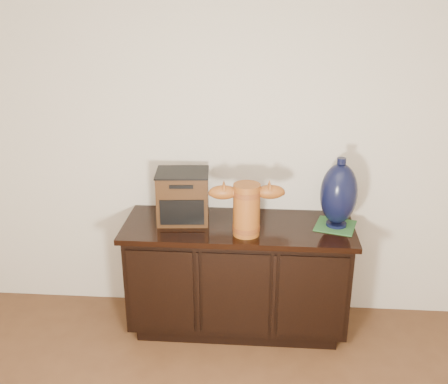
# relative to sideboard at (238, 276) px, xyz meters

# --- Properties ---
(sideboard) EXTENTS (1.46, 0.56, 0.75)m
(sideboard) POSITION_rel_sideboard_xyz_m (0.00, 0.00, 0.00)
(sideboard) COLOR black
(sideboard) RESTS_ON ground
(terracotta_vessel) EXTENTS (0.46, 0.18, 0.32)m
(terracotta_vessel) POSITION_rel_sideboard_xyz_m (0.05, -0.13, 0.55)
(terracotta_vessel) COLOR #9E551C
(terracotta_vessel) RESTS_ON sideboard
(tv_radio) EXTENTS (0.35, 0.29, 0.33)m
(tv_radio) POSITION_rel_sideboard_xyz_m (-0.36, 0.05, 0.53)
(tv_radio) COLOR #39200E
(tv_radio) RESTS_ON sideboard
(green_mat) EXTENTS (0.30, 0.30, 0.01)m
(green_mat) POSITION_rel_sideboard_xyz_m (0.61, 0.02, 0.37)
(green_mat) COLOR #2B602D
(green_mat) RESTS_ON sideboard
(lamp_base) EXTENTS (0.28, 0.28, 0.44)m
(lamp_base) POSITION_rel_sideboard_xyz_m (0.62, 0.02, 0.59)
(lamp_base) COLOR black
(lamp_base) RESTS_ON green_mat
(spray_can) EXTENTS (0.06, 0.06, 0.19)m
(spray_can) POSITION_rel_sideboard_xyz_m (0.07, 0.15, 0.46)
(spray_can) COLOR #621710
(spray_can) RESTS_ON sideboard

